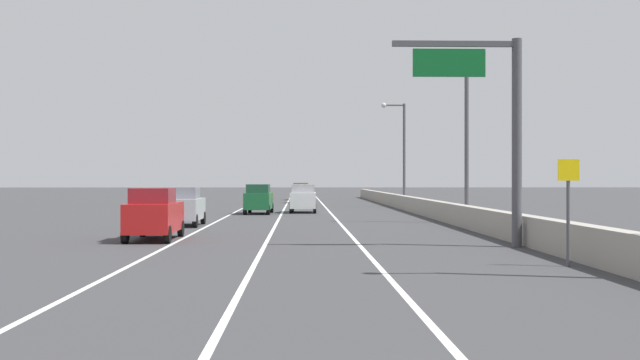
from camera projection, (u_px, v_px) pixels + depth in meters
ground_plane at (308, 207)px, 69.84m from camera, size 320.00×320.00×0.00m
lane_stripe_left at (238, 211)px, 60.71m from camera, size 0.16×130.00×0.00m
lane_stripe_center at (283, 211)px, 60.80m from camera, size 0.16×130.00×0.00m
lane_stripe_right at (329, 211)px, 60.89m from camera, size 0.16×130.00×0.00m
jersey_barrier_right at (444, 212)px, 46.05m from camera, size 0.60×120.00×1.10m
overhead_sign_gantry at (496, 116)px, 28.34m from camera, size 4.68×0.36×7.50m
speed_advisory_sign at (568, 203)px, 22.05m from camera, size 0.60×0.11×3.00m
lamp_post_right_second at (462, 128)px, 44.03m from camera, size 2.14×0.44×9.12m
lamp_post_right_third at (401, 147)px, 69.06m from camera, size 2.14×0.44×9.12m
car_gray_0 at (301, 191)px, 92.15m from camera, size 1.98×4.27×2.00m
car_silver_1 at (184, 207)px, 41.10m from camera, size 1.85×4.10×2.03m
car_red_2 at (154, 214)px, 31.63m from camera, size 1.88×4.57×2.09m
car_yellow_3 at (303, 194)px, 80.85m from camera, size 2.01×4.33×1.92m
car_green_4 at (259, 199)px, 55.46m from camera, size 1.94×4.38×2.08m
car_white_5 at (303, 199)px, 57.55m from camera, size 1.97×4.28×2.05m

